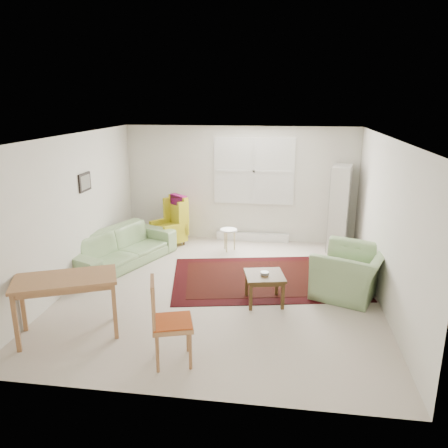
# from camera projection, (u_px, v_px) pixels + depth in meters

# --- Properties ---
(room) EXTENTS (5.04, 5.54, 2.51)m
(room) POSITION_uv_depth(u_px,v_px,m) (224.00, 213.00, 7.08)
(room) COLOR beige
(room) RESTS_ON ground
(rug) EXTENTS (3.55, 2.65, 0.03)m
(rug) POSITION_uv_depth(u_px,v_px,m) (265.00, 278.00, 7.68)
(rug) COLOR black
(rug) RESTS_ON ground
(sofa) EXTENTS (1.72, 2.46, 0.92)m
(sofa) POSITION_uv_depth(u_px,v_px,m) (121.00, 241.00, 8.22)
(sofa) COLOR #88AA71
(sofa) RESTS_ON ground
(armchair) EXTENTS (1.39, 1.47, 0.91)m
(armchair) POSITION_uv_depth(u_px,v_px,m) (351.00, 267.00, 6.96)
(armchair) COLOR #88AA71
(armchair) RESTS_ON ground
(wingback_chair) EXTENTS (0.89, 0.89, 1.07)m
(wingback_chair) POSITION_uv_depth(u_px,v_px,m) (168.00, 221.00, 9.32)
(wingback_chair) COLOR gold
(wingback_chair) RESTS_ON ground
(coffee_table) EXTENTS (0.69, 0.69, 0.47)m
(coffee_table) POSITION_uv_depth(u_px,v_px,m) (264.00, 288.00, 6.72)
(coffee_table) COLOR #483116
(coffee_table) RESTS_ON ground
(stool) EXTENTS (0.43, 0.43, 0.46)m
(stool) POSITION_uv_depth(u_px,v_px,m) (229.00, 240.00, 9.05)
(stool) COLOR white
(stool) RESTS_ON ground
(cabinet) EXTENTS (0.51, 0.77, 1.77)m
(cabinet) POSITION_uv_depth(u_px,v_px,m) (340.00, 208.00, 8.93)
(cabinet) COLOR silver
(cabinet) RESTS_ON ground
(desk) EXTENTS (1.44, 1.11, 0.82)m
(desk) POSITION_uv_depth(u_px,v_px,m) (68.00, 306.00, 5.76)
(desk) COLOR #A16D41
(desk) RESTS_ON ground
(desk_chair) EXTENTS (0.58, 0.58, 1.07)m
(desk_chair) POSITION_uv_depth(u_px,v_px,m) (172.00, 321.00, 5.12)
(desk_chair) COLOR #A16D41
(desk_chair) RESTS_ON ground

